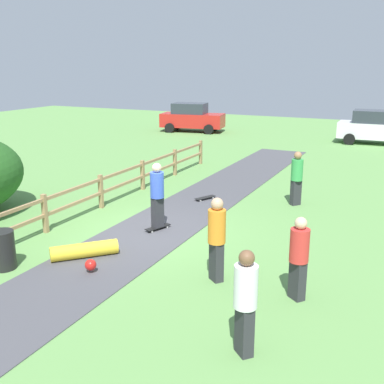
{
  "coord_description": "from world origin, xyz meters",
  "views": [
    {
      "loc": [
        6.45,
        -10.76,
        4.57
      ],
      "look_at": [
        0.79,
        1.02,
        1.0
      ],
      "focal_mm": 44.48,
      "sensor_mm": 36.0,
      "label": 1
    }
  ],
  "objects_px": {
    "bystander_red": "(299,255)",
    "skateboard_loose": "(205,198)",
    "bystander_orange": "(217,235)",
    "skater_fallen": "(85,251)",
    "bystander_white": "(245,298)",
    "trash_bin": "(3,250)",
    "parked_car_white": "(375,127)",
    "bystander_green": "(297,176)",
    "skater_riding": "(157,193)",
    "parked_car_red": "(192,117)"
  },
  "relations": [
    {
      "from": "skater_fallen",
      "to": "bystander_orange",
      "type": "relative_size",
      "value": 0.79
    },
    {
      "from": "skateboard_loose",
      "to": "bystander_red",
      "type": "relative_size",
      "value": 0.47
    },
    {
      "from": "skater_fallen",
      "to": "skateboard_loose",
      "type": "distance_m",
      "value": 5.91
    },
    {
      "from": "skater_fallen",
      "to": "parked_car_white",
      "type": "xyz_separation_m",
      "value": [
        4.59,
        20.76,
        0.76
      ]
    },
    {
      "from": "bystander_white",
      "to": "bystander_red",
      "type": "relative_size",
      "value": 1.05
    },
    {
      "from": "skater_fallen",
      "to": "bystander_red",
      "type": "distance_m",
      "value": 5.12
    },
    {
      "from": "parked_car_red",
      "to": "bystander_white",
      "type": "bearing_deg",
      "value": -62.42
    },
    {
      "from": "skater_fallen",
      "to": "bystander_green",
      "type": "relative_size",
      "value": 0.82
    },
    {
      "from": "skater_fallen",
      "to": "bystander_orange",
      "type": "xyz_separation_m",
      "value": [
        3.29,
        0.3,
        0.84
      ]
    },
    {
      "from": "trash_bin",
      "to": "bystander_red",
      "type": "bearing_deg",
      "value": 12.94
    },
    {
      "from": "skateboard_loose",
      "to": "parked_car_red",
      "type": "xyz_separation_m",
      "value": [
        -7.67,
        14.87,
        0.87
      ]
    },
    {
      "from": "bystander_orange",
      "to": "parked_car_white",
      "type": "relative_size",
      "value": 0.44
    },
    {
      "from": "bystander_white",
      "to": "bystander_green",
      "type": "xyz_separation_m",
      "value": [
        -1.29,
        8.65,
        -0.01
      ]
    },
    {
      "from": "bystander_orange",
      "to": "skater_fallen",
      "type": "bearing_deg",
      "value": -174.73
    },
    {
      "from": "bystander_orange",
      "to": "parked_car_white",
      "type": "distance_m",
      "value": 20.5
    },
    {
      "from": "bystander_orange",
      "to": "parked_car_red",
      "type": "xyz_separation_m",
      "value": [
        -10.43,
        20.45,
        -0.08
      ]
    },
    {
      "from": "bystander_orange",
      "to": "parked_car_red",
      "type": "distance_m",
      "value": 22.96
    },
    {
      "from": "skater_riding",
      "to": "parked_car_white",
      "type": "distance_m",
      "value": 18.67
    },
    {
      "from": "bystander_green",
      "to": "parked_car_white",
      "type": "bearing_deg",
      "value": 85.38
    },
    {
      "from": "bystander_green",
      "to": "bystander_orange",
      "type": "height_order",
      "value": "bystander_orange"
    },
    {
      "from": "skateboard_loose",
      "to": "bystander_red",
      "type": "distance_m",
      "value": 7.29
    },
    {
      "from": "parked_car_red",
      "to": "bystander_green",
      "type": "bearing_deg",
      "value": -53.08
    },
    {
      "from": "bystander_red",
      "to": "skateboard_loose",
      "type": "bearing_deg",
      "value": 128.73
    },
    {
      "from": "skater_fallen",
      "to": "parked_car_red",
      "type": "distance_m",
      "value": 21.96
    },
    {
      "from": "trash_bin",
      "to": "bystander_green",
      "type": "bearing_deg",
      "value": 58.76
    },
    {
      "from": "parked_car_white",
      "to": "bystander_white",
      "type": "bearing_deg",
      "value": -89.62
    },
    {
      "from": "bystander_green",
      "to": "parked_car_white",
      "type": "height_order",
      "value": "parked_car_white"
    },
    {
      "from": "skater_fallen",
      "to": "bystander_white",
      "type": "xyz_separation_m",
      "value": [
        4.74,
        -1.99,
        0.8
      ]
    },
    {
      "from": "bystander_white",
      "to": "parked_car_white",
      "type": "relative_size",
      "value": 0.42
    },
    {
      "from": "bystander_white",
      "to": "skater_fallen",
      "type": "bearing_deg",
      "value": 157.22
    },
    {
      "from": "skater_fallen",
      "to": "parked_car_white",
      "type": "distance_m",
      "value": 21.28
    },
    {
      "from": "skater_riding",
      "to": "parked_car_white",
      "type": "bearing_deg",
      "value": 77.55
    },
    {
      "from": "bystander_green",
      "to": "bystander_orange",
      "type": "distance_m",
      "value": 6.36
    },
    {
      "from": "bystander_green",
      "to": "bystander_orange",
      "type": "xyz_separation_m",
      "value": [
        -0.16,
        -6.36,
        0.04
      ]
    },
    {
      "from": "skater_riding",
      "to": "skater_fallen",
      "type": "distance_m",
      "value": 2.74
    },
    {
      "from": "trash_bin",
      "to": "skater_fallen",
      "type": "xyz_separation_m",
      "value": [
        1.34,
        1.24,
        -0.25
      ]
    },
    {
      "from": "bystander_green",
      "to": "parked_car_white",
      "type": "distance_m",
      "value": 14.15
    },
    {
      "from": "skater_riding",
      "to": "bystander_red",
      "type": "xyz_separation_m",
      "value": [
        4.49,
        -2.3,
        -0.15
      ]
    },
    {
      "from": "bystander_white",
      "to": "bystander_red",
      "type": "distance_m",
      "value": 2.25
    },
    {
      "from": "skateboard_loose",
      "to": "skater_fallen",
      "type": "bearing_deg",
      "value": -95.12
    },
    {
      "from": "skateboard_loose",
      "to": "bystander_red",
      "type": "bearing_deg",
      "value": -51.27
    },
    {
      "from": "skater_fallen",
      "to": "bystander_green",
      "type": "bearing_deg",
      "value": 62.62
    },
    {
      "from": "skater_fallen",
      "to": "bystander_green",
      "type": "height_order",
      "value": "bystander_green"
    },
    {
      "from": "skater_fallen",
      "to": "bystander_red",
      "type": "xyz_separation_m",
      "value": [
        5.06,
        0.23,
        0.75
      ]
    },
    {
      "from": "bystander_white",
      "to": "skateboard_loose",
      "type": "bearing_deg",
      "value": 118.15
    },
    {
      "from": "trash_bin",
      "to": "skater_fallen",
      "type": "distance_m",
      "value": 1.84
    },
    {
      "from": "trash_bin",
      "to": "bystander_green",
      "type": "xyz_separation_m",
      "value": [
        4.79,
        7.9,
        0.54
      ]
    },
    {
      "from": "skateboard_loose",
      "to": "skater_riding",
      "type": "bearing_deg",
      "value": -89.32
    },
    {
      "from": "bystander_white",
      "to": "parked_car_white",
      "type": "height_order",
      "value": "parked_car_white"
    },
    {
      "from": "bystander_green",
      "to": "parked_car_white",
      "type": "xyz_separation_m",
      "value": [
        1.14,
        14.1,
        -0.03
      ]
    }
  ]
}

